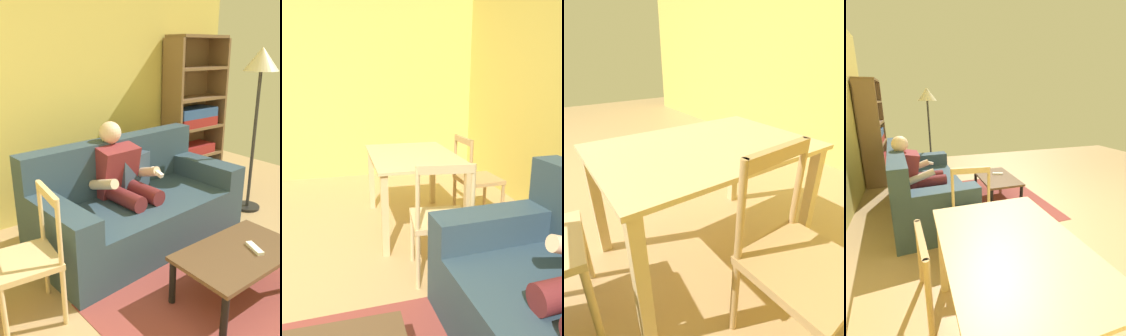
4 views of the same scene
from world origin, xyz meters
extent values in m
cube|color=#D2BE5D|center=(-3.19, 0.00, 1.35)|extent=(0.12, 6.07, 2.71)
cube|color=#D1B27F|center=(-1.14, 1.58, 0.73)|extent=(1.22, 0.83, 0.02)
cube|color=#D1B27F|center=(-1.71, 1.21, 0.36)|extent=(0.06, 0.06, 0.72)
cube|color=#D1B27F|center=(-0.58, 1.21, 0.36)|extent=(0.06, 0.06, 0.72)
cube|color=#D1B27F|center=(-1.71, 1.95, 0.36)|extent=(0.06, 0.06, 0.72)
cube|color=#D1B27F|center=(-0.58, 1.95, 0.36)|extent=(0.06, 0.06, 0.72)
cube|color=tan|center=(-1.14, 2.30, 0.43)|extent=(0.45, 0.45, 0.04)
cylinder|color=tan|center=(-0.94, 2.12, 0.22)|extent=(0.04, 0.04, 0.43)
cylinder|color=tan|center=(-1.32, 2.09, 0.22)|extent=(0.04, 0.04, 0.43)
cylinder|color=tan|center=(-0.94, 2.12, 0.67)|extent=(0.03, 0.03, 0.46)
cylinder|color=tan|center=(-1.32, 2.09, 0.67)|extent=(0.03, 0.03, 0.46)
cube|color=tan|center=(-1.13, 2.11, 0.87)|extent=(0.38, 0.06, 0.06)
cylinder|color=#D1B27F|center=(-0.40, 1.79, 0.22)|extent=(0.04, 0.04, 0.44)
cylinder|color=#D1B27F|center=(-0.44, 1.41, 0.22)|extent=(0.04, 0.04, 0.44)
camera|label=1|loc=(-0.90, -0.50, 1.78)|focal=38.51mm
camera|label=2|loc=(1.91, 0.89, 1.45)|focal=34.68mm
camera|label=3|loc=(-0.38, 2.69, 1.23)|focal=26.83mm
camera|label=4|loc=(-2.23, 2.11, 1.59)|focal=24.73mm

